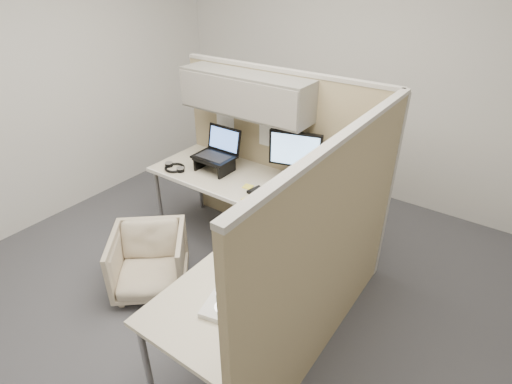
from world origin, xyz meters
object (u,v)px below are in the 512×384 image
Objects in this scene: office_chair at (149,259)px; desk at (249,218)px; keyboard at (270,198)px; monitor_left at (295,154)px.

desk is at bearing -5.25° from office_chair.
keyboard reaches higher than office_chair.
desk is at bearing -82.53° from keyboard.
desk is 3.41× the size of office_chair.
desk is 4.82× the size of keyboard.
monitor_left is (0.03, 0.60, 0.32)m from desk.
office_chair is 1.41× the size of keyboard.
office_chair is at bearing -138.47° from monitor_left.
desk is 0.68m from monitor_left.
keyboard is at bearing 85.83° from desk.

